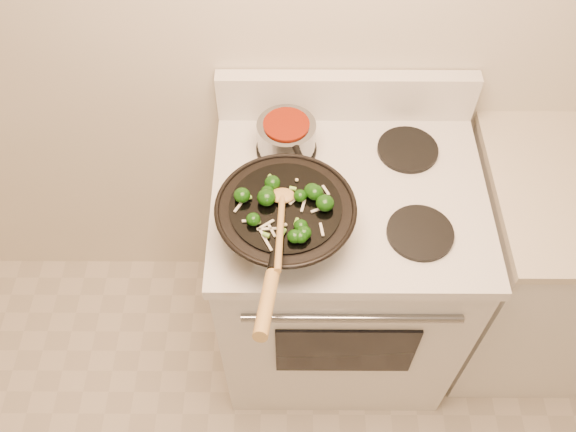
{
  "coord_description": "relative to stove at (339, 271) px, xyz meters",
  "views": [
    {
      "loc": [
        -0.19,
        0.1,
        2.27
      ],
      "look_at": [
        -0.19,
        1.01,
        1.02
      ],
      "focal_mm": 38.0,
      "sensor_mm": 36.0,
      "label": 1
    }
  ],
  "objects": [
    {
      "name": "saucepan",
      "position": [
        -0.18,
        0.15,
        0.51
      ],
      "size": [
        0.17,
        0.27,
        0.1
      ],
      "color": "gray",
      "rests_on": "stove"
    },
    {
      "name": "wooden_spoon",
      "position": [
        -0.19,
        -0.2,
        0.6
      ],
      "size": [
        0.07,
        0.29,
        0.09
      ],
      "color": "#A57C40",
      "rests_on": "wok"
    },
    {
      "name": "stirfry",
      "position": [
        -0.17,
        -0.16,
        0.59
      ],
      "size": [
        0.25,
        0.23,
        0.04
      ],
      "color": "#0F3508",
      "rests_on": "wok"
    },
    {
      "name": "wok",
      "position": [
        -0.18,
        -0.16,
        0.52
      ],
      "size": [
        0.36,
        0.6,
        0.24
      ],
      "color": "black",
      "rests_on": "stove"
    },
    {
      "name": "stove",
      "position": [
        0.0,
        0.0,
        0.0
      ],
      "size": [
        0.78,
        0.67,
        1.08
      ],
      "color": "white",
      "rests_on": "ground"
    }
  ]
}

